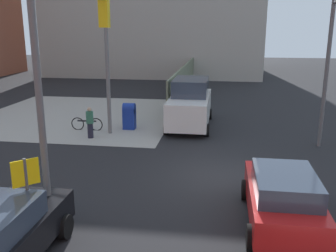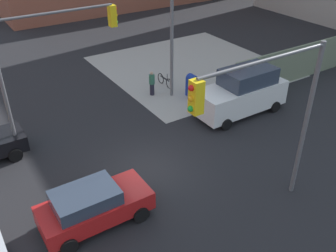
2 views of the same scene
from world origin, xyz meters
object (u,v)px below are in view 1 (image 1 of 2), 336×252
Objects in this scene: traffic_signal_nw_corner at (72,52)px; street_lamp_corner at (113,41)px; mailbox_blue at (129,115)px; bicycle_leaning_on_fence at (87,124)px; van_white_delivery at (190,104)px; hatchback_red at (282,197)px; pedestrian_crossing at (90,122)px.

traffic_signal_nw_corner is 0.81× the size of street_lamp_corner.
street_lamp_corner is at bearing 157.92° from mailbox_blue.
street_lamp_corner reaches higher than bicycle_leaning_on_fence.
traffic_signal_nw_corner is 1.20× the size of van_white_delivery.
street_lamp_corner is 1.48× the size of van_white_delivery.
pedestrian_crossing is at bearing 47.89° from hatchback_red.
mailbox_blue is 0.26× the size of van_white_delivery.
street_lamp_corner is 5.46m from van_white_delivery.
hatchback_red is at bearing -27.05° from pedestrian_crossing.
van_white_delivery is at bearing 18.39° from hatchback_red.
bicycle_leaning_on_fence is at bearing 131.52° from pedestrian_crossing.
mailbox_blue is 3.43m from van_white_delivery.
street_lamp_corner is 5.11× the size of pedestrian_crossing.
van_white_delivery is at bearing -58.91° from street_lamp_corner.
mailbox_blue is at bearing 68.19° from pedestrian_crossing.
traffic_signal_nw_corner reaches higher than hatchback_red.
traffic_signal_nw_corner is 7.34m from hatchback_red.
hatchback_red is (-8.32, -7.14, -3.86)m from street_lamp_corner.
van_white_delivery reaches higher than pedestrian_crossing.
pedestrian_crossing is at bearing 123.48° from van_white_delivery.
van_white_delivery is at bearing -15.75° from traffic_signal_nw_corner.
mailbox_blue is (8.47, 0.50, -3.89)m from traffic_signal_nw_corner.
mailbox_blue is (1.09, -0.44, -3.94)m from street_lamp_corner.
traffic_signal_nw_corner is at bearing -57.75° from pedestrian_crossing.
traffic_signal_nw_corner reaches higher than van_white_delivery.
pedestrian_crossing is at bearing 143.13° from mailbox_blue.
pedestrian_crossing is (7.41, 8.20, -0.04)m from hatchback_red.
pedestrian_crossing is at bearing 130.76° from street_lamp_corner.
van_white_delivery reaches higher than mailbox_blue.
street_lamp_corner is at bearing 40.62° from hatchback_red.
van_white_delivery reaches higher than hatchback_red.
bicycle_leaning_on_fence is (-1.71, 5.40, -0.93)m from van_white_delivery.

